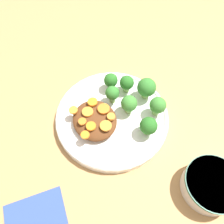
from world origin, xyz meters
The scene contains 21 objects.
ground_plane centered at (0.00, 0.00, 0.00)m, with size 4.00×4.00×0.00m, color tan.
plate centered at (0.00, 0.00, 0.01)m, with size 0.27×0.27×0.02m.
dip_bowl centered at (0.10, -0.24, 0.03)m, with size 0.11×0.11×0.05m.
stew_mound centered at (-0.04, 0.00, 0.03)m, with size 0.10×0.11×0.03m, color #5B3319.
broccoli_floret_0 centered at (0.04, -0.01, 0.05)m, with size 0.04×0.04×0.05m.
broccoli_floret_1 centered at (0.05, -0.08, 0.05)m, with size 0.04×0.04×0.05m.
broccoli_floret_2 centered at (0.07, 0.05, 0.05)m, with size 0.04×0.04×0.05m.
broccoli_floret_3 centered at (0.04, 0.08, 0.05)m, with size 0.03×0.03×0.05m.
broccoli_floret_4 centered at (0.10, 0.01, 0.05)m, with size 0.05×0.05×0.06m.
broccoli_floret_5 centered at (0.02, 0.04, 0.05)m, with size 0.03×0.03×0.05m.
broccoli_floret_6 centered at (0.10, -0.04, 0.05)m, with size 0.04×0.04×0.05m.
carrot_slice_0 centered at (-0.08, 0.04, 0.05)m, with size 0.02×0.02×0.00m, color orange.
carrot_slice_1 centered at (-0.08, -0.03, 0.05)m, with size 0.02×0.02×0.00m, color orange.
carrot_slice_2 centered at (-0.06, -0.02, 0.05)m, with size 0.02×0.02×0.01m, color orange.
carrot_slice_3 centered at (-0.05, 0.02, 0.05)m, with size 0.03×0.03×0.00m, color orange.
carrot_slice_4 centered at (-0.03, 0.04, 0.05)m, with size 0.02×0.02×0.01m, color orange.
carrot_slice_5 centered at (-0.03, -0.03, 0.05)m, with size 0.03×0.03×0.00m, color orange.
carrot_slice_6 centered at (-0.02, 0.01, 0.05)m, with size 0.03×0.03×0.01m, color orange.
carrot_slice_7 centered at (-0.07, 0.00, 0.05)m, with size 0.02×0.02×0.00m, color orange.
carrot_slice_8 centered at (-0.01, -0.02, 0.05)m, with size 0.02×0.02×0.01m, color orange.
napkin centered at (-0.23, -0.12, 0.00)m, with size 0.12×0.09×0.01m.
Camera 1 is at (-0.12, -0.24, 0.47)m, focal length 35.00 mm.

